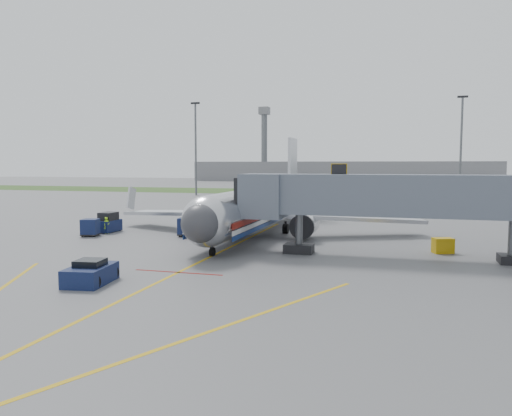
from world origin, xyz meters
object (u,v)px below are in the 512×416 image
(baggage_tug, at_px, (108,223))
(ramp_worker, at_px, (107,225))
(pushback_tug, at_px, (90,273))
(belt_loader, at_px, (226,230))
(airliner, at_px, (260,206))

(baggage_tug, bearing_deg, ramp_worker, -64.33)
(pushback_tug, xyz_separation_m, belt_loader, (1.09, 20.12, 0.01))
(baggage_tug, xyz_separation_m, ramp_worker, (0.59, -1.23, -0.06))
(pushback_tug, relative_size, baggage_tug, 1.25)
(pushback_tug, distance_m, baggage_tug, 22.65)
(baggage_tug, distance_m, ramp_worker, 1.36)
(baggage_tug, bearing_deg, airliner, 14.04)
(airliner, xyz_separation_m, belt_loader, (-2.50, -3.22, -2.05))
(airliner, distance_m, belt_loader, 4.56)
(baggage_tug, relative_size, ramp_worker, 1.73)
(airliner, distance_m, baggage_tug, 15.47)
(airliner, height_order, pushback_tug, airliner)
(pushback_tug, distance_m, ramp_worker, 21.29)
(baggage_tug, bearing_deg, pushback_tug, -60.02)
(ramp_worker, bearing_deg, airliner, -43.34)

